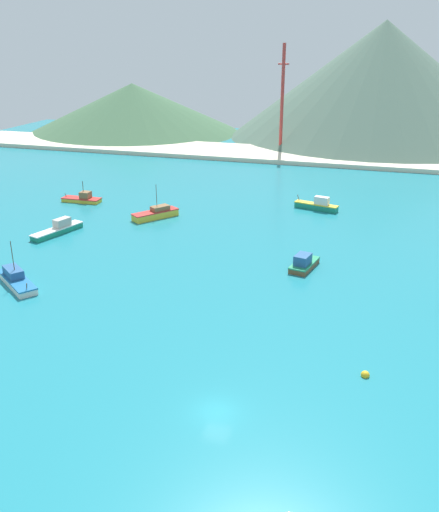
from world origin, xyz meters
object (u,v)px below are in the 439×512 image
Objects in this scene: fishing_boat_4 at (82,199)px; fishing_boat_5 at (156,214)px; fishing_boat_2 at (317,205)px; fishing_boat_8 at (58,229)px; radio_tower at (282,99)px; fishing_boat_0 at (16,279)px; fishing_boat_3 at (304,263)px; buoy_1 at (365,375)px.

fishing_boat_4 is 0.93× the size of fishing_boat_5.
fishing_boat_4 reaches higher than fishing_boat_2.
fishing_boat_4 is 0.79× the size of fishing_boat_8.
fishing_boat_8 is 0.34× the size of radio_tower.
fishing_boat_4 is (-12.78, 40.62, -0.10)m from fishing_boat_0.
fishing_boat_2 is 50.14m from fishing_boat_4.
fishing_boat_2 is at bearing -71.50° from radio_tower.
radio_tower reaches higher than fishing_boat_4.
fishing_boat_5 is at bearing 78.78° from fishing_boat_0.
fishing_boat_3 is (38.59, 17.78, 0.09)m from fishing_boat_0.
fishing_boat_0 is 35.47m from fishing_boat_5.
fishing_boat_5 is at bearing 45.75° from fishing_boat_8.
fishing_boat_2 is at bearing 26.46° from fishing_boat_5.
fishing_boat_5 reaches higher than fishing_boat_4.
fishing_boat_0 is at bearing -99.72° from radio_tower.
radio_tower is at bearing 64.46° from fishing_boat_4.
fishing_boat_4 reaches higher than fishing_boat_3.
fishing_boat_4 is 9.35× the size of buoy_1.
fishing_boat_5 is 72.73m from radio_tower.
fishing_boat_4 is 73.03m from radio_tower.
fishing_boat_3 is 45.13m from fishing_boat_8.
fishing_boat_0 is at bearing -72.54° from fishing_boat_4.
fishing_boat_0 is 1.05× the size of fishing_boat_5.
radio_tower is (18.00, 105.03, 15.36)m from fishing_boat_0.
fishing_boat_2 is at bearing 33.48° from fishing_boat_8.
fishing_boat_2 is at bearing 10.26° from fishing_boat_4.
fishing_boat_8 is 88.71m from radio_tower.
fishing_boat_2 is 51.51m from fishing_boat_8.
fishing_boat_4 is at bearing -169.74° from fishing_boat_2.
fishing_boat_8 is (-6.41, 21.13, 0.02)m from fishing_boat_0.
buoy_1 is (42.31, -43.85, -0.73)m from fishing_boat_5.
fishing_boat_2 reaches higher than buoy_1.
fishing_boat_0 is 107.66m from radio_tower.
fishing_boat_3 is at bearing -28.22° from fishing_boat_5.
fishing_boat_3 is 90.93m from radio_tower.
fishing_boat_3 is 56.22m from fishing_boat_4.
fishing_boat_0 reaches higher than fishing_boat_3.
buoy_1 is (49.21, -9.06, -0.66)m from fishing_boat_0.
fishing_boat_5 is at bearing -16.51° from fishing_boat_4.
fishing_boat_5 is 0.84× the size of fishing_boat_8.
fishing_boat_3 is 7.76× the size of buoy_1.
radio_tower is (-31.21, 114.09, 16.02)m from buoy_1.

